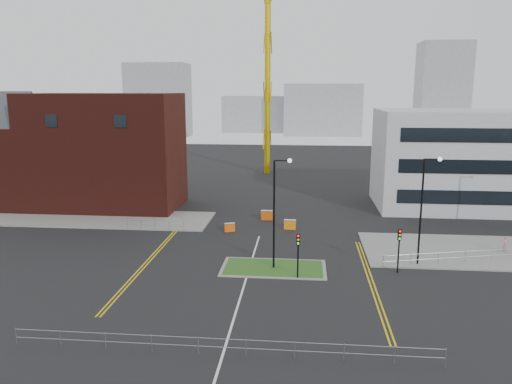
# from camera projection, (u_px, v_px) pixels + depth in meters

# --- Properties ---
(ground) EXTENTS (200.00, 200.00, 0.00)m
(ground) POSITION_uv_depth(u_px,v_px,m) (237.00, 309.00, 33.51)
(ground) COLOR black
(ground) RESTS_ON ground
(pavement_left) EXTENTS (28.00, 8.00, 0.12)m
(pavement_left) POSITION_uv_depth(u_px,v_px,m) (88.00, 218.00, 56.80)
(pavement_left) COLOR slate
(pavement_left) RESTS_ON ground
(pavement_right) EXTENTS (24.00, 10.00, 0.12)m
(pavement_right) POSITION_uv_depth(u_px,v_px,m) (498.00, 252.00, 45.09)
(pavement_right) COLOR slate
(pavement_right) RESTS_ON ground
(island_kerb) EXTENTS (8.60, 4.60, 0.08)m
(island_kerb) POSITION_uv_depth(u_px,v_px,m) (274.00, 268.00, 41.11)
(island_kerb) COLOR slate
(island_kerb) RESTS_ON ground
(grass_island) EXTENTS (8.00, 4.00, 0.12)m
(grass_island) POSITION_uv_depth(u_px,v_px,m) (274.00, 268.00, 41.11)
(grass_island) COLOR #27521B
(grass_island) RESTS_ON ground
(brick_building) EXTENTS (24.20, 10.07, 14.24)m
(brick_building) POSITION_uv_depth(u_px,v_px,m) (82.00, 152.00, 61.54)
(brick_building) COLOR #441611
(brick_building) RESTS_ON ground
(office_block) EXTENTS (25.00, 12.20, 12.00)m
(office_block) POSITION_uv_depth(u_px,v_px,m) (481.00, 160.00, 61.02)
(office_block) COLOR #B8BBBD
(office_block) RESTS_ON ground
(tower_crane) EXTENTS (52.04, 12.04, 35.65)m
(tower_crane) POSITION_uv_depth(u_px,v_px,m) (303.00, 26.00, 82.94)
(tower_crane) COLOR gold
(tower_crane) RESTS_ON ground
(streetlamp_island) EXTENTS (1.46, 0.36, 9.18)m
(streetlamp_island) POSITION_uv_depth(u_px,v_px,m) (277.00, 205.00, 39.99)
(streetlamp_island) COLOR black
(streetlamp_island) RESTS_ON ground
(streetlamp_right_near) EXTENTS (1.46, 0.36, 9.18)m
(streetlamp_right_near) POSITION_uv_depth(u_px,v_px,m) (424.00, 202.00, 40.83)
(streetlamp_right_near) COLOR black
(streetlamp_right_near) RESTS_ON ground
(traffic_light_island) EXTENTS (0.28, 0.33, 3.65)m
(traffic_light_island) POSITION_uv_depth(u_px,v_px,m) (298.00, 247.00, 38.44)
(traffic_light_island) COLOR black
(traffic_light_island) RESTS_ON ground
(traffic_light_right) EXTENTS (0.28, 0.33, 3.65)m
(traffic_light_right) POSITION_uv_depth(u_px,v_px,m) (399.00, 242.00, 39.64)
(traffic_light_right) COLOR black
(traffic_light_right) RESTS_ON ground
(railing_front) EXTENTS (24.05, 0.05, 1.10)m
(railing_front) POSITION_uv_depth(u_px,v_px,m) (222.00, 343.00, 27.50)
(railing_front) COLOR gray
(railing_front) RESTS_ON ground
(railing_left) EXTENTS (6.05, 0.05, 1.10)m
(railing_left) POSITION_uv_depth(u_px,v_px,m) (155.00, 224.00, 51.92)
(railing_left) COLOR gray
(railing_left) RESTS_ON ground
(railing_right) EXTENTS (19.05, 5.05, 1.10)m
(railing_right) POSITION_uv_depth(u_px,v_px,m) (492.00, 253.00, 42.65)
(railing_right) COLOR gray
(railing_right) RESTS_ON ground
(centre_line) EXTENTS (0.15, 30.00, 0.01)m
(centre_line) POSITION_uv_depth(u_px,v_px,m) (240.00, 297.00, 35.46)
(centre_line) COLOR silver
(centre_line) RESTS_ON ground
(yellow_left_a) EXTENTS (0.12, 24.00, 0.01)m
(yellow_left_a) POSITION_uv_depth(u_px,v_px,m) (151.00, 256.00, 44.09)
(yellow_left_a) COLOR gold
(yellow_left_a) RESTS_ON ground
(yellow_left_b) EXTENTS (0.12, 24.00, 0.01)m
(yellow_left_b) POSITION_uv_depth(u_px,v_px,m) (154.00, 256.00, 44.06)
(yellow_left_b) COLOR gold
(yellow_left_b) RESTS_ON ground
(yellow_right_a) EXTENTS (0.12, 20.00, 0.01)m
(yellow_right_a) POSITION_uv_depth(u_px,v_px,m) (369.00, 281.00, 38.47)
(yellow_right_a) COLOR gold
(yellow_right_a) RESTS_ON ground
(yellow_right_b) EXTENTS (0.12, 20.00, 0.01)m
(yellow_right_b) POSITION_uv_depth(u_px,v_px,m) (373.00, 281.00, 38.44)
(yellow_right_b) COLOR gold
(yellow_right_b) RESTS_ON ground
(skyline_a) EXTENTS (18.00, 12.00, 22.00)m
(skyline_a) POSITION_uv_depth(u_px,v_px,m) (159.00, 100.00, 151.94)
(skyline_a) COLOR gray
(skyline_a) RESTS_ON ground
(skyline_b) EXTENTS (24.00, 12.00, 16.00)m
(skyline_b) POSITION_uv_depth(u_px,v_px,m) (322.00, 110.00, 157.64)
(skyline_b) COLOR gray
(skyline_b) RESTS_ON ground
(skyline_c) EXTENTS (14.00, 12.00, 28.00)m
(skyline_c) POSITION_uv_depth(u_px,v_px,m) (442.00, 90.00, 148.28)
(skyline_c) COLOR gray
(skyline_c) RESTS_ON ground
(skyline_d) EXTENTS (30.00, 12.00, 12.00)m
(skyline_d) POSITION_uv_depth(u_px,v_px,m) (268.00, 114.00, 169.47)
(skyline_d) COLOR gray
(skyline_d) RESTS_ON ground
(pedestrian) EXTENTS (0.69, 0.61, 1.60)m
(pedestrian) POSITION_uv_depth(u_px,v_px,m) (505.00, 245.00, 44.76)
(pedestrian) COLOR #B8777E
(pedestrian) RESTS_ON ground
(barrier_left) EXTENTS (1.13, 0.72, 0.90)m
(barrier_left) POSITION_uv_depth(u_px,v_px,m) (230.00, 227.00, 51.65)
(barrier_left) COLOR #EA5A0D
(barrier_left) RESTS_ON ground
(barrier_mid) EXTENTS (1.25, 0.50, 1.03)m
(barrier_mid) POSITION_uv_depth(u_px,v_px,m) (290.00, 224.00, 52.52)
(barrier_mid) COLOR orange
(barrier_mid) RESTS_ON ground
(barrier_right) EXTENTS (1.29, 0.44, 1.08)m
(barrier_right) POSITION_uv_depth(u_px,v_px,m) (267.00, 215.00, 56.27)
(barrier_right) COLOR #CE4E0B
(barrier_right) RESTS_ON ground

